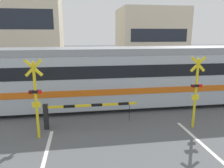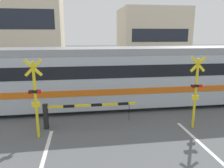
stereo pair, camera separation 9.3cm
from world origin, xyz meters
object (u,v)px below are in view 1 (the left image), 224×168
crossing_barrier_far (132,82)px  crossing_signal_right (196,89)px  crossing_signal_left (36,96)px  pedestrian (101,73)px  commuter_train (151,74)px  crossing_barrier_near (71,111)px

crossing_barrier_far → crossing_signal_right: bearing=-78.2°
crossing_signal_left → pedestrian: crossing_signal_left is taller
commuter_train → crossing_barrier_far: size_ratio=4.69×
crossing_signal_left → pedestrian: (3.46, 8.83, -0.78)m
crossing_barrier_far → crossing_signal_left: bearing=-131.0°
commuter_train → crossing_signal_left: commuter_train is taller
crossing_barrier_near → crossing_signal_right: size_ratio=1.30×
crossing_barrier_far → crossing_signal_left: crossing_signal_left is taller
commuter_train → crossing_signal_left: 6.79m
crossing_signal_right → commuter_train: bearing=104.1°
crossing_barrier_far → crossing_signal_right: crossing_signal_right is taller
commuter_train → pedestrian: size_ratio=11.42×
crossing_barrier_near → commuter_train: bearing=30.6°
crossing_signal_left → crossing_signal_right: bearing=0.0°
crossing_barrier_far → commuter_train: bearing=-81.1°
commuter_train → pedestrian: commuter_train is taller
commuter_train → crossing_barrier_far: (-0.43, 2.73, -1.01)m
crossing_barrier_near → crossing_barrier_far: size_ratio=1.00×
crossing_barrier_near → crossing_signal_left: bearing=-148.3°
crossing_barrier_near → crossing_signal_left: 1.82m
crossing_barrier_far → crossing_signal_left: (-5.40, -6.21, 0.98)m
crossing_barrier_near → crossing_signal_right: crossing_signal_right is taller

